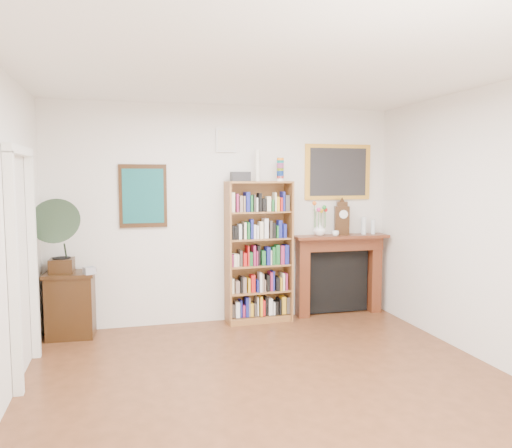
{
  "coord_description": "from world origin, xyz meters",
  "views": [
    {
      "loc": [
        -1.28,
        -3.83,
        1.89
      ],
      "look_at": [
        0.16,
        1.6,
        1.35
      ],
      "focal_mm": 35.0,
      "sensor_mm": 36.0,
      "label": 1
    }
  ],
  "objects_px": {
    "teacup": "(335,233)",
    "side_cabinet": "(71,305)",
    "bookshelf": "(259,244)",
    "mantel_clock": "(342,219)",
    "flower_vase": "(320,229)",
    "bottle_left": "(364,226)",
    "bottle_right": "(373,227)",
    "fireplace": "(339,268)",
    "cd_stack": "(89,271)",
    "gramophone": "(59,232)"
  },
  "relations": [
    {
      "from": "bookshelf",
      "to": "mantel_clock",
      "type": "xyz_separation_m",
      "value": [
        1.19,
        0.06,
        0.29
      ]
    },
    {
      "from": "side_cabinet",
      "to": "teacup",
      "type": "bearing_deg",
      "value": 3.49
    },
    {
      "from": "bottle_left",
      "to": "bottle_right",
      "type": "height_order",
      "value": "bottle_left"
    },
    {
      "from": "fireplace",
      "to": "cd_stack",
      "type": "xyz_separation_m",
      "value": [
        -3.23,
        -0.29,
        0.17
      ]
    },
    {
      "from": "fireplace",
      "to": "bottle_left",
      "type": "relative_size",
      "value": 5.46
    },
    {
      "from": "side_cabinet",
      "to": "teacup",
      "type": "height_order",
      "value": "teacup"
    },
    {
      "from": "flower_vase",
      "to": "bottle_left",
      "type": "bearing_deg",
      "value": -1.61
    },
    {
      "from": "teacup",
      "to": "bottle_right",
      "type": "relative_size",
      "value": 0.45
    },
    {
      "from": "side_cabinet",
      "to": "teacup",
      "type": "distance_m",
      "value": 3.43
    },
    {
      "from": "mantel_clock",
      "to": "flower_vase",
      "type": "bearing_deg",
      "value": -162.17
    },
    {
      "from": "cd_stack",
      "to": "flower_vase",
      "type": "height_order",
      "value": "flower_vase"
    },
    {
      "from": "teacup",
      "to": "side_cabinet",
      "type": "bearing_deg",
      "value": 179.9
    },
    {
      "from": "bookshelf",
      "to": "side_cabinet",
      "type": "xyz_separation_m",
      "value": [
        -2.31,
        -0.06,
        -0.64
      ]
    },
    {
      "from": "fireplace",
      "to": "bottle_left",
      "type": "xyz_separation_m",
      "value": [
        0.34,
        -0.05,
        0.58
      ]
    },
    {
      "from": "fireplace",
      "to": "cd_stack",
      "type": "bearing_deg",
      "value": -173.35
    },
    {
      "from": "teacup",
      "to": "bottle_left",
      "type": "bearing_deg",
      "value": 10.83
    },
    {
      "from": "mantel_clock",
      "to": "teacup",
      "type": "height_order",
      "value": "mantel_clock"
    },
    {
      "from": "bottle_left",
      "to": "fireplace",
      "type": "bearing_deg",
      "value": 171.96
    },
    {
      "from": "cd_stack",
      "to": "teacup",
      "type": "distance_m",
      "value": 3.14
    },
    {
      "from": "bookshelf",
      "to": "cd_stack",
      "type": "distance_m",
      "value": 2.1
    },
    {
      "from": "mantel_clock",
      "to": "bottle_left",
      "type": "xyz_separation_m",
      "value": [
        0.31,
        -0.04,
        -0.1
      ]
    },
    {
      "from": "flower_vase",
      "to": "bottle_right",
      "type": "height_order",
      "value": "bottle_right"
    },
    {
      "from": "cd_stack",
      "to": "bottle_right",
      "type": "height_order",
      "value": "bottle_right"
    },
    {
      "from": "gramophone",
      "to": "flower_vase",
      "type": "height_order",
      "value": "gramophone"
    },
    {
      "from": "cd_stack",
      "to": "mantel_clock",
      "type": "xyz_separation_m",
      "value": [
        3.26,
        0.28,
        0.5
      ]
    },
    {
      "from": "bookshelf",
      "to": "flower_vase",
      "type": "distance_m",
      "value": 0.88
    },
    {
      "from": "mantel_clock",
      "to": "flower_vase",
      "type": "height_order",
      "value": "mantel_clock"
    },
    {
      "from": "mantel_clock",
      "to": "flower_vase",
      "type": "xyz_separation_m",
      "value": [
        -0.33,
        -0.02,
        -0.13
      ]
    },
    {
      "from": "bookshelf",
      "to": "gramophone",
      "type": "relative_size",
      "value": 2.41
    },
    {
      "from": "gramophone",
      "to": "bottle_right",
      "type": "xyz_separation_m",
      "value": [
        4.03,
        0.18,
        -0.07
      ]
    },
    {
      "from": "side_cabinet",
      "to": "bottle_left",
      "type": "xyz_separation_m",
      "value": [
        3.81,
        0.08,
        0.83
      ]
    },
    {
      "from": "mantel_clock",
      "to": "bottle_right",
      "type": "xyz_separation_m",
      "value": [
        0.45,
        -0.05,
        -0.12
      ]
    },
    {
      "from": "cd_stack",
      "to": "bottle_right",
      "type": "distance_m",
      "value": 3.74
    },
    {
      "from": "bookshelf",
      "to": "flower_vase",
      "type": "relative_size",
      "value": 12.56
    },
    {
      "from": "bookshelf",
      "to": "fireplace",
      "type": "bearing_deg",
      "value": 0.45
    },
    {
      "from": "bottle_left",
      "to": "bottle_right",
      "type": "bearing_deg",
      "value": -5.06
    },
    {
      "from": "flower_vase",
      "to": "teacup",
      "type": "height_order",
      "value": "flower_vase"
    },
    {
      "from": "fireplace",
      "to": "mantel_clock",
      "type": "bearing_deg",
      "value": -17.99
    },
    {
      "from": "bookshelf",
      "to": "mantel_clock",
      "type": "bearing_deg",
      "value": -0.17
    },
    {
      "from": "fireplace",
      "to": "flower_vase",
      "type": "xyz_separation_m",
      "value": [
        -0.3,
        -0.03,
        0.54
      ]
    },
    {
      "from": "bookshelf",
      "to": "mantel_clock",
      "type": "height_order",
      "value": "bookshelf"
    },
    {
      "from": "teacup",
      "to": "bottle_right",
      "type": "height_order",
      "value": "bottle_right"
    },
    {
      "from": "bookshelf",
      "to": "mantel_clock",
      "type": "relative_size",
      "value": 4.68
    },
    {
      "from": "bottle_left",
      "to": "bottle_right",
      "type": "distance_m",
      "value": 0.14
    },
    {
      "from": "bookshelf",
      "to": "cd_stack",
      "type": "xyz_separation_m",
      "value": [
        -2.08,
        -0.21,
        -0.21
      ]
    },
    {
      "from": "fireplace",
      "to": "gramophone",
      "type": "xyz_separation_m",
      "value": [
        -3.55,
        -0.24,
        0.62
      ]
    },
    {
      "from": "gramophone",
      "to": "flower_vase",
      "type": "distance_m",
      "value": 3.26
    },
    {
      "from": "fireplace",
      "to": "gramophone",
      "type": "distance_m",
      "value": 3.61
    },
    {
      "from": "side_cabinet",
      "to": "bottle_left",
      "type": "distance_m",
      "value": 3.9
    },
    {
      "from": "side_cabinet",
      "to": "fireplace",
      "type": "xyz_separation_m",
      "value": [
        3.47,
        0.13,
        0.26
      ]
    }
  ]
}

